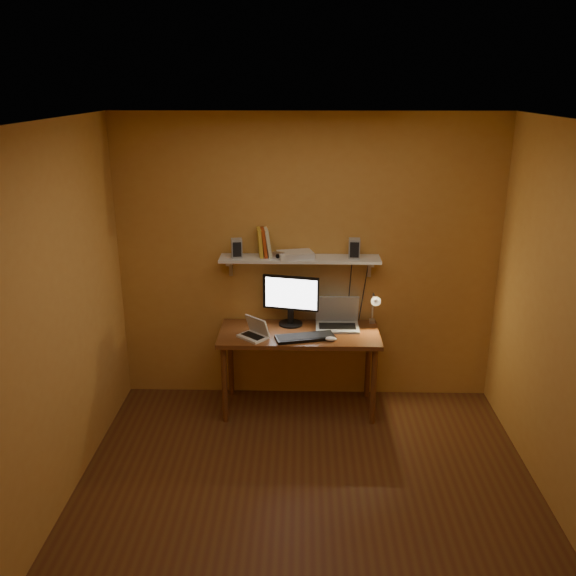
{
  "coord_description": "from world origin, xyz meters",
  "views": [
    {
      "loc": [
        -0.05,
        -3.64,
        2.82
      ],
      "look_at": [
        -0.16,
        1.18,
        1.19
      ],
      "focal_mm": 38.0,
      "sensor_mm": 36.0,
      "label": 1
    }
  ],
  "objects_px": {
    "laptop": "(337,319)",
    "wall_shelf": "(300,259)",
    "keyboard": "(305,337)",
    "speaker_left": "(237,248)",
    "speaker_right": "(354,248)",
    "desk_lamp": "(374,305)",
    "router": "(295,255)",
    "desk": "(299,341)",
    "netbook": "(255,332)",
    "shelf_camera": "(278,256)",
    "monitor": "(291,298)",
    "mouse": "(331,339)"
  },
  "relations": [
    {
      "from": "keyboard",
      "to": "speaker_right",
      "type": "height_order",
      "value": "speaker_right"
    },
    {
      "from": "desk",
      "to": "desk_lamp",
      "type": "height_order",
      "value": "desk_lamp"
    },
    {
      "from": "mouse",
      "to": "speaker_left",
      "type": "bearing_deg",
      "value": 162.1
    },
    {
      "from": "monitor",
      "to": "netbook",
      "type": "xyz_separation_m",
      "value": [
        -0.3,
        -0.29,
        -0.21
      ]
    },
    {
      "from": "desk",
      "to": "speaker_right",
      "type": "bearing_deg",
      "value": 21.29
    },
    {
      "from": "laptop",
      "to": "shelf_camera",
      "type": "height_order",
      "value": "shelf_camera"
    },
    {
      "from": "laptop",
      "to": "wall_shelf",
      "type": "bearing_deg",
      "value": 170.79
    },
    {
      "from": "laptop",
      "to": "shelf_camera",
      "type": "relative_size",
      "value": 3.58
    },
    {
      "from": "monitor",
      "to": "netbook",
      "type": "distance_m",
      "value": 0.47
    },
    {
      "from": "router",
      "to": "netbook",
      "type": "bearing_deg",
      "value": -137.62
    },
    {
      "from": "wall_shelf",
      "to": "laptop",
      "type": "height_order",
      "value": "wall_shelf"
    },
    {
      "from": "desk",
      "to": "keyboard",
      "type": "bearing_deg",
      "value": -70.8
    },
    {
      "from": "netbook",
      "to": "shelf_camera",
      "type": "height_order",
      "value": "shelf_camera"
    },
    {
      "from": "mouse",
      "to": "desk_lamp",
      "type": "relative_size",
      "value": 0.26
    },
    {
      "from": "laptop",
      "to": "keyboard",
      "type": "xyz_separation_m",
      "value": [
        -0.29,
        -0.28,
        -0.06
      ]
    },
    {
      "from": "shelf_camera",
      "to": "keyboard",
      "type": "bearing_deg",
      "value": -50.05
    },
    {
      "from": "laptop",
      "to": "speaker_right",
      "type": "height_order",
      "value": "speaker_right"
    },
    {
      "from": "wall_shelf",
      "to": "keyboard",
      "type": "height_order",
      "value": "wall_shelf"
    },
    {
      "from": "desk_lamp",
      "to": "speaker_left",
      "type": "xyz_separation_m",
      "value": [
        -1.21,
        0.05,
        0.5
      ]
    },
    {
      "from": "speaker_left",
      "to": "netbook",
      "type": "bearing_deg",
      "value": -70.73
    },
    {
      "from": "shelf_camera",
      "to": "mouse",
      "type": "bearing_deg",
      "value": -35.15
    },
    {
      "from": "wall_shelf",
      "to": "netbook",
      "type": "distance_m",
      "value": 0.74
    },
    {
      "from": "keyboard",
      "to": "speaker_right",
      "type": "bearing_deg",
      "value": 23.98
    },
    {
      "from": "desk_lamp",
      "to": "keyboard",
      "type": "bearing_deg",
      "value": -156.11
    },
    {
      "from": "speaker_left",
      "to": "desk_lamp",
      "type": "bearing_deg",
      "value": -12.81
    },
    {
      "from": "netbook",
      "to": "shelf_camera",
      "type": "bearing_deg",
      "value": 94.75
    },
    {
      "from": "keyboard",
      "to": "router",
      "type": "distance_m",
      "value": 0.73
    },
    {
      "from": "laptop",
      "to": "desk_lamp",
      "type": "bearing_deg",
      "value": -2.24
    },
    {
      "from": "desk",
      "to": "monitor",
      "type": "bearing_deg",
      "value": 114.35
    },
    {
      "from": "monitor",
      "to": "speaker_right",
      "type": "relative_size",
      "value": 2.9
    },
    {
      "from": "shelf_camera",
      "to": "laptop",
      "type": "bearing_deg",
      "value": 0.19
    },
    {
      "from": "desk",
      "to": "keyboard",
      "type": "xyz_separation_m",
      "value": [
        0.05,
        -0.14,
        0.1
      ]
    },
    {
      "from": "wall_shelf",
      "to": "monitor",
      "type": "xyz_separation_m",
      "value": [
        -0.08,
        -0.02,
        -0.35
      ]
    },
    {
      "from": "wall_shelf",
      "to": "mouse",
      "type": "height_order",
      "value": "wall_shelf"
    },
    {
      "from": "monitor",
      "to": "speaker_right",
      "type": "xyz_separation_m",
      "value": [
        0.55,
        0.01,
        0.45
      ]
    },
    {
      "from": "wall_shelf",
      "to": "netbook",
      "type": "relative_size",
      "value": 4.75
    },
    {
      "from": "mouse",
      "to": "router",
      "type": "bearing_deg",
      "value": 135.44
    },
    {
      "from": "wall_shelf",
      "to": "router",
      "type": "relative_size",
      "value": 4.63
    },
    {
      "from": "netbook",
      "to": "keyboard",
      "type": "xyz_separation_m",
      "value": [
        0.43,
        -0.03,
        -0.04
      ]
    },
    {
      "from": "desk",
      "to": "mouse",
      "type": "bearing_deg",
      "value": -34.2
    },
    {
      "from": "wall_shelf",
      "to": "keyboard",
      "type": "bearing_deg",
      "value": -81.56
    },
    {
      "from": "laptop",
      "to": "shelf_camera",
      "type": "xyz_separation_m",
      "value": [
        -0.52,
        -0.0,
        0.58
      ]
    },
    {
      "from": "desk",
      "to": "speaker_left",
      "type": "relative_size",
      "value": 8.49
    },
    {
      "from": "laptop",
      "to": "mouse",
      "type": "bearing_deg",
      "value": -102.18
    },
    {
      "from": "mouse",
      "to": "shelf_camera",
      "type": "xyz_separation_m",
      "value": [
        -0.45,
        0.32,
        0.64
      ]
    },
    {
      "from": "mouse",
      "to": "speaker_left",
      "type": "xyz_separation_m",
      "value": [
        -0.82,
        0.36,
        0.69
      ]
    },
    {
      "from": "wall_shelf",
      "to": "speaker_right",
      "type": "xyz_separation_m",
      "value": [
        0.47,
        -0.01,
        0.1
      ]
    },
    {
      "from": "desk",
      "to": "keyboard",
      "type": "height_order",
      "value": "keyboard"
    },
    {
      "from": "keyboard",
      "to": "speaker_left",
      "type": "xyz_separation_m",
      "value": [
        -0.6,
        0.32,
        0.69
      ]
    },
    {
      "from": "desk_lamp",
      "to": "laptop",
      "type": "bearing_deg",
      "value": 177.71
    }
  ]
}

